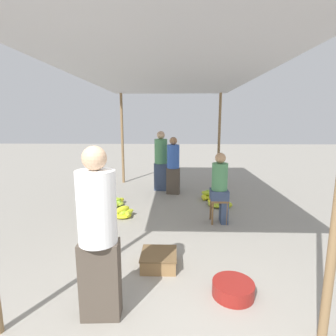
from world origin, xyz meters
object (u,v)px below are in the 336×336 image
(vendor_foreground, at_px, (98,233))
(vendor_seated, at_px, (221,186))
(basin_black, at_px, (233,289))
(banana_pile_right_1, at_px, (208,196))
(crate_near, at_px, (159,260))
(banana_pile_left_0, at_px, (116,203))
(banana_pile_left_1, at_px, (124,213))
(shopper_walking_far, at_px, (173,165))
(stool, at_px, (219,204))
(shopper_walking_mid, at_px, (161,160))
(banana_pile_right_0, at_px, (219,204))

(vendor_foreground, xyz_separation_m, vendor_seated, (1.61, 2.55, -0.18))
(basin_black, distance_m, banana_pile_right_1, 3.73)
(basin_black, xyz_separation_m, crate_near, (-0.89, 0.57, 0.02))
(basin_black, distance_m, banana_pile_left_0, 3.76)
(banana_pile_left_1, height_order, shopper_walking_far, shopper_walking_far)
(banana_pile_left_0, bearing_deg, banana_pile_left_1, -65.50)
(vendor_foreground, relative_size, shopper_walking_far, 1.14)
(stool, height_order, banana_pile_left_0, stool)
(crate_near, bearing_deg, vendor_seated, 56.14)
(banana_pile_left_1, relative_size, banana_pile_right_1, 0.77)
(shopper_walking_mid, bearing_deg, banana_pile_left_0, -125.18)
(banana_pile_left_0, xyz_separation_m, banana_pile_right_1, (2.24, 0.58, 0.01))
(banana_pile_right_0, xyz_separation_m, shopper_walking_mid, (-1.43, 1.40, 0.81))
(banana_pile_right_1, bearing_deg, banana_pile_left_0, -165.45)
(shopper_walking_far, bearing_deg, vendor_seated, -64.91)
(vendor_foreground, xyz_separation_m, stool, (1.59, 2.55, -0.53))
(crate_near, bearing_deg, vendor_foreground, -119.48)
(banana_pile_left_1, bearing_deg, crate_near, -65.39)
(banana_pile_left_0, relative_size, banana_pile_right_0, 1.04)
(banana_pile_right_1, distance_m, shopper_walking_far, 1.24)
(stool, distance_m, shopper_walking_mid, 2.71)
(shopper_walking_mid, height_order, shopper_walking_far, shopper_walking_mid)
(vendor_seated, relative_size, banana_pile_right_1, 2.53)
(vendor_seated, relative_size, banana_pile_right_0, 2.42)
(vendor_seated, xyz_separation_m, banana_pile_right_1, (-0.03, 1.53, -0.65))
(banana_pile_left_1, distance_m, shopper_walking_far, 2.15)
(banana_pile_left_0, bearing_deg, basin_black, -56.74)
(stool, relative_size, shopper_walking_mid, 0.28)
(banana_pile_left_1, height_order, banana_pile_right_1, banana_pile_left_1)
(banana_pile_left_1, distance_m, shopper_walking_mid, 2.38)
(vendor_foreground, bearing_deg, basin_black, 14.19)
(basin_black, bearing_deg, stool, 85.28)
(banana_pile_right_0, bearing_deg, vendor_foreground, -116.80)
(shopper_walking_mid, bearing_deg, banana_pile_right_0, -44.43)
(basin_black, relative_size, crate_near, 0.99)
(stool, bearing_deg, banana_pile_right_1, 90.20)
(banana_pile_right_0, distance_m, shopper_walking_far, 1.66)
(banana_pile_left_1, relative_size, banana_pile_right_0, 0.74)
(banana_pile_left_0, relative_size, shopper_walking_far, 0.38)
(basin_black, relative_size, banana_pile_left_1, 1.14)
(vendor_seated, height_order, banana_pile_right_0, vendor_seated)
(basin_black, height_order, banana_pile_right_1, banana_pile_right_1)
(stool, height_order, banana_pile_left_1, stool)
(crate_near, bearing_deg, shopper_walking_mid, 92.68)
(banana_pile_right_0, relative_size, shopper_walking_mid, 0.34)
(crate_near, relative_size, shopper_walking_mid, 0.29)
(vendor_foreground, height_order, banana_pile_left_0, vendor_foreground)
(banana_pile_left_0, distance_m, banana_pile_left_1, 0.82)
(banana_pile_left_0, distance_m, crate_near, 2.83)
(stool, xyz_separation_m, crate_near, (-1.07, -1.62, -0.27))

